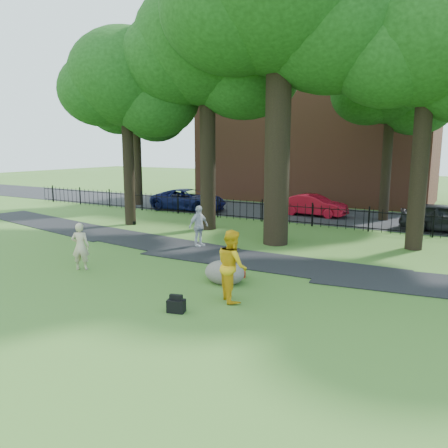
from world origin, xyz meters
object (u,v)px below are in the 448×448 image
Objects in this scene: woman at (80,246)px; lamppost at (132,193)px; big_tree at (284,2)px; boulder at (225,271)px; red_sedan at (314,205)px; man at (232,265)px.

woman is 0.48× the size of lamppost.
lamppost reaches higher than woman.
boulder is (0.71, -6.15, -9.75)m from big_tree.
red_sedan is (3.22, 15.79, -0.17)m from woman.
lamppost is at bearing -88.45° from woman.
man reaches higher than boulder.
big_tree is 10.72× the size of boulder.
boulder is at bearing -169.99° from red_sedan.
man reaches higher than woman.
woman is 6.14m from man.
man is 13.27m from lamppost.
big_tree is 11.89m from man.
red_sedan is at bearing 45.98° from lamppost.
man is at bearing -77.13° from big_tree.
big_tree is 12.72m from red_sedan.
lamppost is at bearing 177.39° from big_tree.
lamppost reaches higher than boulder.
woman is 1.26× the size of boulder.
lamppost is 11.20m from red_sedan.
woman is (-4.44, -7.39, -9.30)m from big_tree.
man is at bearing -52.53° from boulder.
man is 0.50× the size of red_sedan.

